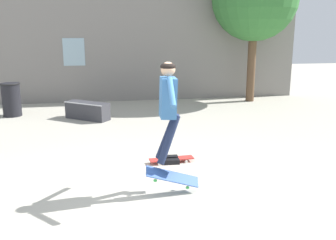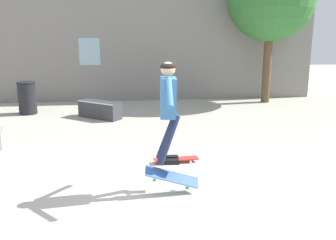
{
  "view_description": "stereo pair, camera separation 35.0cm",
  "coord_description": "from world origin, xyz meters",
  "px_view_note": "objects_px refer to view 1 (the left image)",
  "views": [
    {
      "loc": [
        -0.72,
        -4.97,
        2.43
      ],
      "look_at": [
        0.21,
        0.28,
        1.13
      ],
      "focal_mm": 40.0,
      "sensor_mm": 36.0,
      "label": 1
    },
    {
      "loc": [
        -0.37,
        -5.02,
        2.43
      ],
      "look_at": [
        0.21,
        0.28,
        1.13
      ],
      "focal_mm": 40.0,
      "sensor_mm": 36.0,
      "label": 2
    }
  ],
  "objects_px": {
    "skate_ledge": "(88,111)",
    "skateboard_resting": "(172,159)",
    "skateboard_flipping": "(173,177)",
    "trash_bin": "(11,99)",
    "skater": "(168,103)"
  },
  "relations": [
    {
      "from": "trash_bin",
      "to": "skateboard_flipping",
      "type": "distance_m",
      "value": 6.91
    },
    {
      "from": "skateboard_flipping",
      "to": "skater",
      "type": "bearing_deg",
      "value": 112.81
    },
    {
      "from": "skate_ledge",
      "to": "skateboard_resting",
      "type": "height_order",
      "value": "skate_ledge"
    },
    {
      "from": "trash_bin",
      "to": "skateboard_flipping",
      "type": "bearing_deg",
      "value": -59.09
    },
    {
      "from": "skateboard_flipping",
      "to": "trash_bin",
      "type": "bearing_deg",
      "value": 116.59
    },
    {
      "from": "skate_ledge",
      "to": "skateboard_flipping",
      "type": "xyz_separation_m",
      "value": [
        1.41,
        -5.15,
        0.03
      ]
    },
    {
      "from": "trash_bin",
      "to": "skater",
      "type": "relative_size",
      "value": 0.63
    },
    {
      "from": "skate_ledge",
      "to": "trash_bin",
      "type": "height_order",
      "value": "trash_bin"
    },
    {
      "from": "skateboard_flipping",
      "to": "skateboard_resting",
      "type": "xyz_separation_m",
      "value": [
        0.24,
        1.34,
        -0.2
      ]
    },
    {
      "from": "skate_ledge",
      "to": "skateboard_flipping",
      "type": "relative_size",
      "value": 1.51
    },
    {
      "from": "trash_bin",
      "to": "skate_ledge",
      "type": "bearing_deg",
      "value": -19.87
    },
    {
      "from": "trash_bin",
      "to": "skateboard_resting",
      "type": "distance_m",
      "value": 5.96
    },
    {
      "from": "trash_bin",
      "to": "skateboard_resting",
      "type": "height_order",
      "value": "trash_bin"
    },
    {
      "from": "skate_ledge",
      "to": "skateboard_resting",
      "type": "bearing_deg",
      "value": -29.14
    },
    {
      "from": "skater",
      "to": "skateboard_flipping",
      "type": "distance_m",
      "value": 1.11
    }
  ]
}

